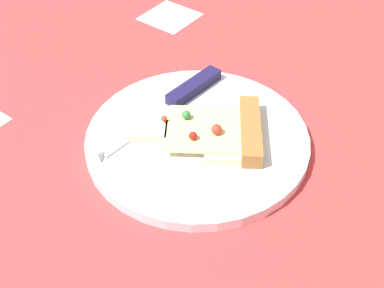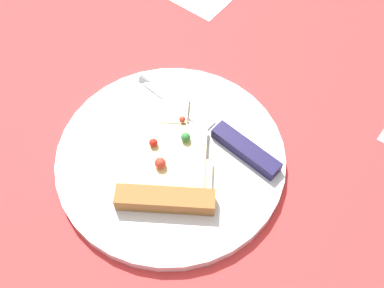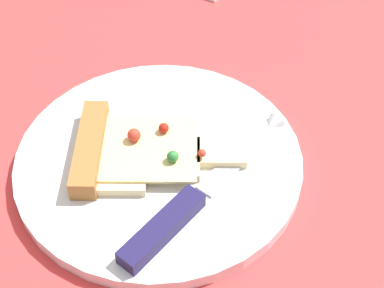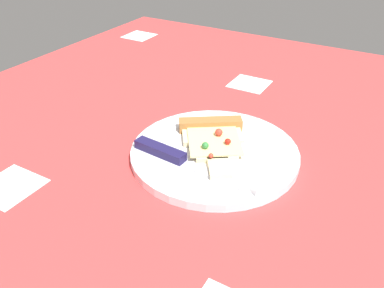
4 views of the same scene
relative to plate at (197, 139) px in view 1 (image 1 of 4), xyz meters
The scene contains 4 objects.
ground_plane 7.09cm from the plate, 110.53° to the right, with size 147.57×147.57×3.00cm.
plate is the anchor object (origin of this frame).
pizza_slice 3.03cm from the plate, 33.95° to the left, with size 18.78×16.22×2.70cm.
knife 7.29cm from the plate, 155.53° to the left, with size 4.04×24.09×2.45cm.
Camera 1 is at (31.79, -34.31, 47.00)cm, focal length 47.42 mm.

